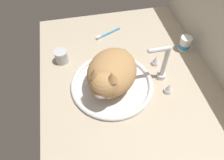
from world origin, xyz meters
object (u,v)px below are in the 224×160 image
at_px(faucet, 162,66).
at_px(metal_jar, 61,57).
at_px(pill_bottle, 185,44).
at_px(cat, 111,74).
at_px(sink_basin, 112,84).
at_px(toothbrush, 108,34).

height_order(faucet, metal_jar, faucet).
bearing_deg(faucet, pill_bottle, 129.80).
height_order(faucet, pill_bottle, faucet).
relative_size(cat, metal_jar, 5.11).
distance_m(cat, metal_jar, 0.30).
height_order(sink_basin, metal_jar, metal_jar).
distance_m(faucet, pill_bottle, 0.25).
bearing_deg(metal_jar, faucet, 65.38).
height_order(sink_basin, cat, cat).
distance_m(sink_basin, pill_bottle, 0.44).
distance_m(faucet, metal_jar, 0.48).
xyz_separation_m(sink_basin, faucet, (0.00, 0.22, 0.07)).
xyz_separation_m(pill_bottle, metal_jar, (-0.04, -0.62, -0.00)).
height_order(cat, metal_jar, cat).
relative_size(cat, pill_bottle, 4.32).
relative_size(cat, toothbrush, 2.28).
xyz_separation_m(cat, pill_bottle, (-0.17, 0.42, -0.06)).
relative_size(faucet, pill_bottle, 2.61).
distance_m(sink_basin, metal_jar, 0.29).
bearing_deg(cat, metal_jar, -137.23).
xyz_separation_m(sink_basin, pill_bottle, (-0.16, 0.41, 0.03)).
bearing_deg(sink_basin, metal_jar, -133.52).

